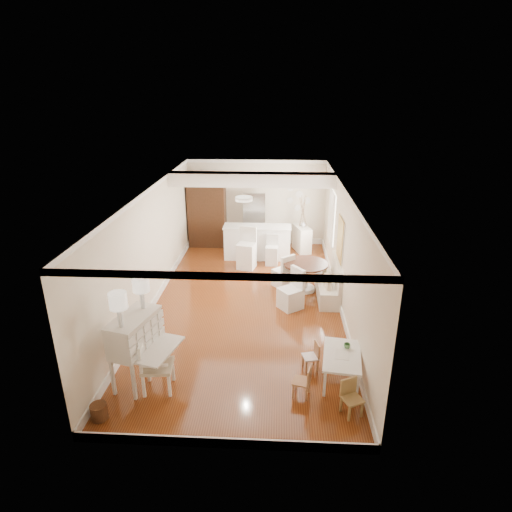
# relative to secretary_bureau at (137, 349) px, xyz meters

# --- Properties ---
(room) EXTENTS (9.00, 9.04, 2.82)m
(room) POSITION_rel_secretary_bureau_xyz_m (1.74, 3.35, 1.33)
(room) COLOR brown
(room) RESTS_ON ground
(secretary_bureau) EXTENTS (1.26, 1.27, 1.31)m
(secretary_bureau) POSITION_rel_secretary_bureau_xyz_m (0.00, 0.00, 0.00)
(secretary_bureau) COLOR silver
(secretary_bureau) RESTS_ON ground
(gustavian_armchair) EXTENTS (0.60, 0.60, 0.96)m
(gustavian_armchair) POSITION_rel_secretary_bureau_xyz_m (0.41, -0.19, -0.17)
(gustavian_armchair) COLOR white
(gustavian_armchair) RESTS_ON ground
(wicker_basket) EXTENTS (0.31, 0.31, 0.26)m
(wicker_basket) POSITION_rel_secretary_bureau_xyz_m (-0.35, -0.98, -0.52)
(wicker_basket) COLOR #58321B
(wicker_basket) RESTS_ON ground
(kids_table) EXTENTS (0.79, 1.16, 0.54)m
(kids_table) POSITION_rel_secretary_bureau_xyz_m (3.60, 0.21, -0.39)
(kids_table) COLOR silver
(kids_table) RESTS_ON ground
(kids_chair_a) EXTENTS (0.35, 0.35, 0.59)m
(kids_chair_a) POSITION_rel_secretary_bureau_xyz_m (2.88, -0.25, -0.36)
(kids_chair_a) COLOR #A6724B
(kids_chair_a) RESTS_ON ground
(kids_chair_b) EXTENTS (0.33, 0.33, 0.57)m
(kids_chair_b) POSITION_rel_secretary_bureau_xyz_m (3.08, 0.50, -0.37)
(kids_chair_b) COLOR #A26F49
(kids_chair_b) RESTS_ON ground
(kids_chair_c) EXTENTS (0.40, 0.40, 0.62)m
(kids_chair_c) POSITION_rel_secretary_bureau_xyz_m (3.66, -0.66, -0.35)
(kids_chair_c) COLOR #997845
(kids_chair_c) RESTS_ON ground
(banquette) EXTENTS (0.52, 1.60, 0.98)m
(banquette) POSITION_rel_secretary_bureau_xyz_m (3.69, 3.52, -0.17)
(banquette) COLOR silver
(banquette) RESTS_ON ground
(dining_table) EXTENTS (1.36, 1.36, 0.77)m
(dining_table) POSITION_rel_secretary_bureau_xyz_m (3.15, 3.87, -0.27)
(dining_table) COLOR #402014
(dining_table) RESTS_ON ground
(slip_chair_near) EXTENTS (0.67, 0.67, 0.99)m
(slip_chair_near) POSITION_rel_secretary_bureau_xyz_m (2.75, 2.90, -0.16)
(slip_chair_near) COLOR white
(slip_chair_near) RESTS_ON ground
(slip_chair_far) EXTENTS (0.62, 0.62, 0.91)m
(slip_chair_far) POSITION_rel_secretary_bureau_xyz_m (2.58, 4.12, -0.20)
(slip_chair_far) COLOR white
(slip_chair_far) RESTS_ON ground
(breakfast_counter) EXTENTS (2.05, 0.65, 1.03)m
(breakfast_counter) POSITION_rel_secretary_bureau_xyz_m (1.80, 6.12, -0.14)
(breakfast_counter) COLOR white
(breakfast_counter) RESTS_ON ground
(bar_stool_left) EXTENTS (0.58, 0.58, 1.21)m
(bar_stool_left) POSITION_rel_secretary_bureau_xyz_m (1.53, 5.29, -0.05)
(bar_stool_left) COLOR white
(bar_stool_left) RESTS_ON ground
(bar_stool_right) EXTENTS (0.38, 0.38, 0.90)m
(bar_stool_right) POSITION_rel_secretary_bureau_xyz_m (2.26, 5.61, -0.21)
(bar_stool_right) COLOR silver
(bar_stool_right) RESTS_ON ground
(pantry_cabinet) EXTENTS (1.20, 0.60, 2.30)m
(pantry_cabinet) POSITION_rel_secretary_bureau_xyz_m (0.10, 7.20, 0.49)
(pantry_cabinet) COLOR #381E11
(pantry_cabinet) RESTS_ON ground
(fridge) EXTENTS (0.75, 0.65, 1.80)m
(fridge) POSITION_rel_secretary_bureau_xyz_m (2.00, 7.17, 0.24)
(fridge) COLOR silver
(fridge) RESTS_ON ground
(sideboard) EXTENTS (0.62, 0.93, 0.82)m
(sideboard) POSITION_rel_secretary_bureau_xyz_m (3.20, 6.82, -0.25)
(sideboard) COLOR silver
(sideboard) RESTS_ON ground
(pencil_cup) EXTENTS (0.13, 0.13, 0.09)m
(pencil_cup) POSITION_rel_secretary_bureau_xyz_m (3.71, 0.42, -0.07)
(pencil_cup) COLOR #559257
(pencil_cup) RESTS_ON kids_table
(branch_vase) EXTENTS (0.19, 0.19, 0.17)m
(branch_vase) POSITION_rel_secretary_bureau_xyz_m (3.23, 6.83, 0.24)
(branch_vase) COLOR silver
(branch_vase) RESTS_ON sideboard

